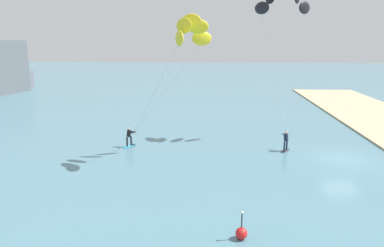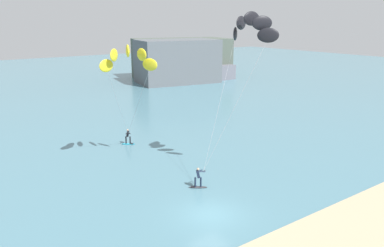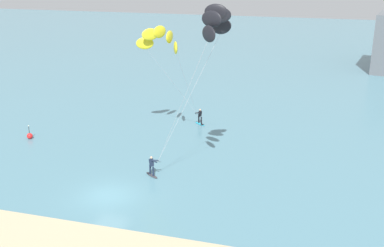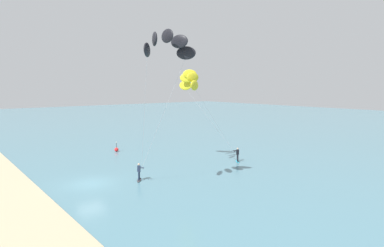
{
  "view_description": "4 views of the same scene",
  "coord_description": "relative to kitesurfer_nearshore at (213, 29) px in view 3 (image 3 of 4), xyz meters",
  "views": [
    {
      "loc": [
        -28.2,
        9.96,
        9.06
      ],
      "look_at": [
        -0.15,
        11.68,
        2.69
      ],
      "focal_mm": 34.93,
      "sensor_mm": 36.0,
      "label": 1
    },
    {
      "loc": [
        -15.0,
        -18.69,
        12.96
      ],
      "look_at": [
        3.92,
        7.7,
        4.16
      ],
      "focal_mm": 36.18,
      "sensor_mm": 36.0,
      "label": 2
    },
    {
      "loc": [
        14.35,
        -28.06,
        16.31
      ],
      "look_at": [
        4.14,
        7.93,
        3.35
      ],
      "focal_mm": 44.1,
      "sensor_mm": 36.0,
      "label": 3
    },
    {
      "loc": [
        28.84,
        -11.16,
        9.02
      ],
      "look_at": [
        2.65,
        9.99,
        5.16
      ],
      "focal_mm": 30.52,
      "sensor_mm": 36.0,
      "label": 4
    }
  ],
  "objects": [
    {
      "name": "kitesurfer_nearshore",
      "position": [
        0.0,
        0.0,
        0.0
      ],
      "size": [
        6.62,
        5.12,
        13.55
      ],
      "color": "#333338",
      "rests_on": "ground"
    },
    {
      "name": "marker_buoy",
      "position": [
        -19.11,
        4.66,
        -11.56
      ],
      "size": [
        0.56,
        0.56,
        1.38
      ],
      "color": "red",
      "rests_on": "ground"
    },
    {
      "name": "ground_plane",
      "position": [
        -6.74,
        -3.98,
        -11.85
      ],
      "size": [
        240.0,
        240.0,
        0.0
      ],
      "primitive_type": "plane",
      "color": "slate"
    },
    {
      "name": "kitesurfer_mid_water",
      "position": [
        -6.58,
        8.01,
        -2.55
      ],
      "size": [
        5.55,
        7.64,
        10.87
      ],
      "color": "#23ADD1",
      "rests_on": "ground"
    }
  ]
}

